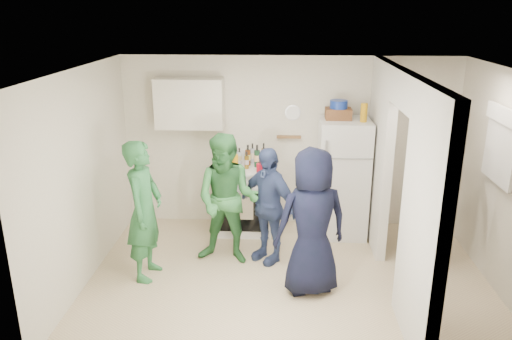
{
  "coord_description": "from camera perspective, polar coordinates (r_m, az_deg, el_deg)",
  "views": [
    {
      "loc": [
        -0.11,
        -5.35,
        3.14
      ],
      "look_at": [
        -0.41,
        0.4,
        1.25
      ],
      "focal_mm": 35.0,
      "sensor_mm": 36.0,
      "label": 1
    }
  ],
  "objects": [
    {
      "name": "floor",
      "position": [
        6.21,
        3.67,
        -12.27
      ],
      "size": [
        4.8,
        4.8,
        0.0
      ],
      "primitive_type": "plane",
      "color": "beige",
      "rests_on": "ground"
    },
    {
      "name": "wall_back",
      "position": [
        7.3,
        3.75,
        3.13
      ],
      "size": [
        4.8,
        0.0,
        4.8
      ],
      "primitive_type": "plane",
      "rotation": [
        1.57,
        0.0,
        0.0
      ],
      "color": "silver",
      "rests_on": "floor"
    },
    {
      "name": "wall_front",
      "position": [
        4.11,
        4.24,
        -9.25
      ],
      "size": [
        4.8,
        0.0,
        4.8
      ],
      "primitive_type": "plane",
      "rotation": [
        -1.57,
        0.0,
        0.0
      ],
      "color": "silver",
      "rests_on": "floor"
    },
    {
      "name": "wall_left",
      "position": [
        6.12,
        -19.16,
        -0.87
      ],
      "size": [
        0.0,
        3.4,
        3.4
      ],
      "primitive_type": "plane",
      "rotation": [
        1.57,
        0.0,
        1.57
      ],
      "color": "silver",
      "rests_on": "floor"
    },
    {
      "name": "wall_right",
      "position": [
        6.21,
        26.68,
        -1.57
      ],
      "size": [
        0.0,
        3.4,
        3.4
      ],
      "primitive_type": "plane",
      "rotation": [
        1.57,
        0.0,
        -1.57
      ],
      "color": "silver",
      "rests_on": "floor"
    },
    {
      "name": "ceiling",
      "position": [
        5.39,
        4.21,
        11.3
      ],
      "size": [
        4.8,
        4.8,
        0.0
      ],
      "primitive_type": "plane",
      "rotation": [
        3.14,
        0.0,
        0.0
      ],
      "color": "white",
      "rests_on": "wall_back"
    },
    {
      "name": "partition_pier_back",
      "position": [
        6.85,
        13.89,
        1.61
      ],
      "size": [
        0.12,
        1.2,
        2.5
      ],
      "primitive_type": "cube",
      "color": "silver",
      "rests_on": "floor"
    },
    {
      "name": "partition_pier_front",
      "position": [
        4.83,
        18.55,
        -5.86
      ],
      "size": [
        0.12,
        1.2,
        2.5
      ],
      "primitive_type": "cube",
      "color": "silver",
      "rests_on": "floor"
    },
    {
      "name": "partition_header",
      "position": [
        5.57,
        16.74,
        8.74
      ],
      "size": [
        0.12,
        1.0,
        0.4
      ],
      "primitive_type": "cube",
      "color": "silver",
      "rests_on": "partition_pier_back"
    },
    {
      "name": "stove",
      "position": [
        7.24,
        -1.26,
        -3.34
      ],
      "size": [
        0.81,
        0.68,
        0.97
      ],
      "primitive_type": "cube",
      "color": "white",
      "rests_on": "floor"
    },
    {
      "name": "upper_cabinet",
      "position": [
        7.11,
        -7.59,
        7.56
      ],
      "size": [
        0.95,
        0.34,
        0.7
      ],
      "primitive_type": "cube",
      "color": "silver",
      "rests_on": "wall_back"
    },
    {
      "name": "fridge",
      "position": [
        7.13,
        9.85,
        -0.94
      ],
      "size": [
        0.69,
        0.67,
        1.68
      ],
      "primitive_type": "cube",
      "color": "white",
      "rests_on": "floor"
    },
    {
      "name": "wicker_basket",
      "position": [
        6.93,
        9.38,
        6.37
      ],
      "size": [
        0.35,
        0.25,
        0.15
      ],
      "primitive_type": "cube",
      "color": "brown",
      "rests_on": "fridge"
    },
    {
      "name": "blue_bowl",
      "position": [
        6.9,
        9.44,
        7.42
      ],
      "size": [
        0.24,
        0.24,
        0.11
      ],
      "primitive_type": "cylinder",
      "color": "navy",
      "rests_on": "wicker_basket"
    },
    {
      "name": "yellow_cup_stack_top",
      "position": [
        6.81,
        12.23,
        6.43
      ],
      "size": [
        0.09,
        0.09,
        0.25
      ],
      "primitive_type": "cylinder",
      "color": "gold",
      "rests_on": "fridge"
    },
    {
      "name": "wall_clock",
      "position": [
        7.18,
        4.23,
        6.55
      ],
      "size": [
        0.22,
        0.02,
        0.22
      ],
      "primitive_type": "cylinder",
      "rotation": [
        1.57,
        0.0,
        0.0
      ],
      "color": "white",
      "rests_on": "wall_back"
    },
    {
      "name": "spice_shelf",
      "position": [
        7.23,
        3.77,
        3.79
      ],
      "size": [
        0.35,
        0.08,
        0.03
      ],
      "primitive_type": "cube",
      "color": "olive",
      "rests_on": "wall_back"
    },
    {
      "name": "nook_window",
      "position": [
        6.26,
        26.33,
        2.49
      ],
      "size": [
        0.03,
        0.7,
        0.8
      ],
      "primitive_type": "cube",
      "color": "black",
      "rests_on": "wall_right"
    },
    {
      "name": "nook_window_frame",
      "position": [
        6.26,
        26.2,
        2.5
      ],
      "size": [
        0.04,
        0.76,
        0.86
      ],
      "primitive_type": "cube",
      "color": "white",
      "rests_on": "wall_right"
    },
    {
      "name": "nook_valance",
      "position": [
        6.17,
        26.44,
        5.63
      ],
      "size": [
        0.04,
        0.82,
        0.18
      ],
      "primitive_type": "cube",
      "color": "white",
      "rests_on": "wall_right"
    },
    {
      "name": "yellow_cup_stack_stove",
      "position": [
        6.84,
        -2.43,
        0.76
      ],
      "size": [
        0.09,
        0.09,
        0.25
      ],
      "primitive_type": "cylinder",
      "color": "#FAAF15",
      "rests_on": "stove"
    },
    {
      "name": "red_cup",
      "position": [
        6.86,
        0.42,
        0.25
      ],
      "size": [
        0.09,
        0.09,
        0.12
      ],
      "primitive_type": "cylinder",
      "color": "red",
      "rests_on": "stove"
    },
    {
      "name": "person_green_left",
      "position": [
        6.03,
        -12.64,
        -4.56
      ],
      "size": [
        0.47,
        0.66,
        1.71
      ],
      "primitive_type": "imported",
      "rotation": [
        0.0,
        0.0,
        1.47
      ],
      "color": "#2F7640",
      "rests_on": "floor"
    },
    {
      "name": "person_green_center",
      "position": [
        6.25,
        -3.3,
        -3.43
      ],
      "size": [
        0.91,
        0.76,
        1.68
      ],
      "primitive_type": "imported",
      "rotation": [
        0.0,
        0.0,
        -0.16
      ],
      "color": "#3D8B3F",
      "rests_on": "floor"
    },
    {
      "name": "person_denim",
      "position": [
        6.31,
        1.33,
        -4.05
      ],
      "size": [
        0.91,
        0.86,
        1.51
      ],
      "primitive_type": "imported",
      "rotation": [
        0.0,
        0.0,
        -0.72
      ],
      "color": "navy",
      "rests_on": "floor"
    },
    {
      "name": "person_navy",
      "position": [
        5.62,
        6.39,
        -5.96
      ],
      "size": [
        0.96,
        0.76,
        1.71
      ],
      "primitive_type": "imported",
      "rotation": [
        0.0,
        0.0,
        -2.85
      ],
      "color": "black",
      "rests_on": "floor"
    },
    {
      "name": "person_nook",
      "position": [
        6.44,
        19.36,
        -3.43
      ],
      "size": [
        0.68,
        1.15,
        1.76
      ],
      "primitive_type": "imported",
      "rotation": [
        0.0,
        0.0,
        -1.55
      ],
      "color": "black",
      "rests_on": "floor"
    },
    {
      "name": "bottle_a",
      "position": [
        7.18,
        -3.29,
        1.8
      ],
      "size": [
        0.06,
        0.06,
        0.3
      ],
      "primitive_type": "cylinder",
      "color": "olive",
      "rests_on": "stove"
    },
    {
      "name": "bottle_b",
      "position": [
        6.97,
        -2.68,
        1.13
      ],
      "size": [
        0.06,
        0.06,
        0.26
      ],
      "primitive_type": "cylinder",
      "color": "#164319",
      "rests_on": "stove"
    },
    {
      "name": "bottle_c",
      "position": [
        7.19,
        -1.92,
        1.6
      ],
      "size": [
        0.07,
        0.07,
        0.24
      ],
      "primitive_type": "cylinder",
      "color": "silver",
      "rests_on": "stove"
    },
    {
      "name": "bottle_d",
      "position": [
        6.99,
        -1.07,
        1.12
      ],
      "size": [
        0.06,
        0.06,
        0.24
      ],
      "primitive_type": "cylinder",
      "color": "brown",
      "rests_on": "stove"
    },
    {
      "name": "bottle_e",
      "position": [
        7.21,
        -0.4,
        1.9
      ],
      "size": [
        0.06,
        0.06,
        0.3
      ],
      "primitive_type": "cylinder",
      "color": "#A7ACB9",
      "rests_on": "stove"
    },
    {
      "name": "bottle_f",
      "position": [
        7.05,
        0.12,
        1.62
      ],
      "size": [
        0.08,
        0.08,
        0.32
      ],
      "primitive_type": "cylinder",
      "color": "#174025",
      "rests_on": "stove"
    },
    {
      "name": "bottle_g",
      "position": [
        7.17,
        0.87,
        1.86
      ],
      "size": [
        0.06,
        0.06,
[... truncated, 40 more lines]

